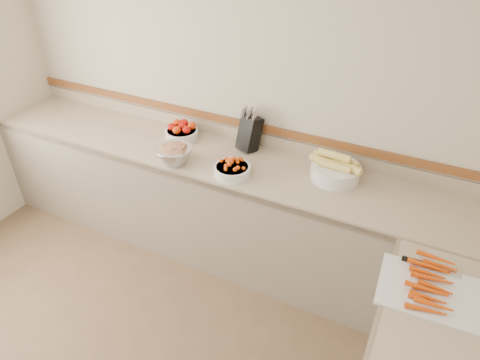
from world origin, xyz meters
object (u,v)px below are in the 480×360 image
at_px(knife_block, 250,132).
at_px(corn_bowl, 335,169).
at_px(cherry_tomato_bowl, 232,169).
at_px(rhubarb_bowl, 174,153).
at_px(tomato_bowl, 182,132).
at_px(cutting_board, 429,287).

distance_m(knife_block, corn_bowl, 0.71).
relative_size(cherry_tomato_bowl, rhubarb_bowl, 0.97).
bearing_deg(tomato_bowl, cherry_tomato_bowl, -26.08).
distance_m(knife_block, rhubarb_bowl, 0.58).
distance_m(rhubarb_bowl, cutting_board, 1.85).
xyz_separation_m(cherry_tomato_bowl, rhubarb_bowl, (-0.44, -0.05, 0.03)).
xyz_separation_m(tomato_bowl, cutting_board, (1.95, -0.79, -0.03)).
bearing_deg(cutting_board, corn_bowl, 132.20).
relative_size(tomato_bowl, corn_bowl, 0.70).
bearing_deg(corn_bowl, rhubarb_bowl, -163.67).
bearing_deg(rhubarb_bowl, cherry_tomato_bowl, 6.01).
bearing_deg(knife_block, tomato_bowl, -171.73).
relative_size(tomato_bowl, cutting_board, 0.54).
relative_size(cherry_tomato_bowl, cutting_board, 0.53).
height_order(rhubarb_bowl, cutting_board, rhubarb_bowl).
height_order(tomato_bowl, corn_bowl, corn_bowl).
distance_m(cherry_tomato_bowl, corn_bowl, 0.70).
bearing_deg(tomato_bowl, rhubarb_bowl, -64.70).
distance_m(corn_bowl, cutting_board, 1.04).
xyz_separation_m(knife_block, tomato_bowl, (-0.56, -0.08, -0.09)).
distance_m(knife_block, cutting_board, 1.65).
relative_size(corn_bowl, cutting_board, 0.77).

